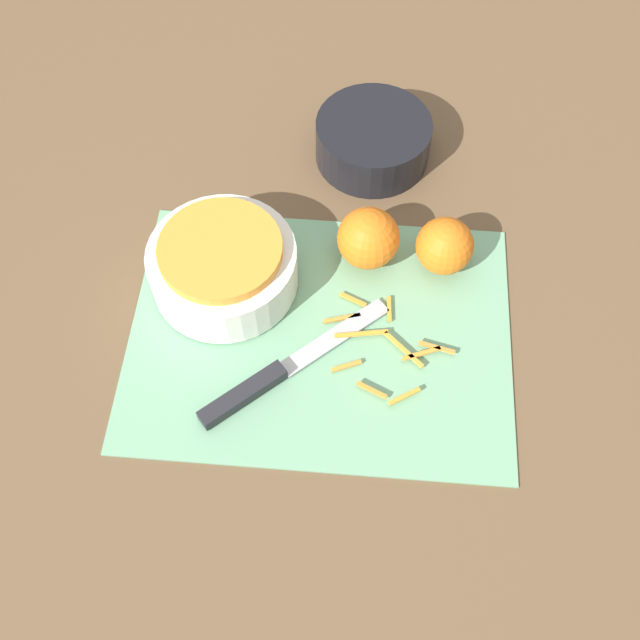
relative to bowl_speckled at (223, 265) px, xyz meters
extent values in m
plane|color=brown|center=(0.12, -0.06, -0.04)|extent=(4.00, 4.00, 0.00)
cube|color=#75AD84|center=(0.12, -0.06, -0.04)|extent=(0.46, 0.35, 0.01)
cylinder|color=silver|center=(0.00, 0.00, -0.01)|extent=(0.18, 0.18, 0.06)
cylinder|color=orange|center=(0.00, 0.00, 0.03)|extent=(0.15, 0.15, 0.02)
cylinder|color=black|center=(0.17, 0.23, -0.01)|extent=(0.16, 0.16, 0.06)
cube|color=#232328|center=(0.04, -0.16, -0.03)|extent=(0.10, 0.09, 0.02)
cube|color=#B2B2B7|center=(0.14, -0.07, -0.03)|extent=(0.13, 0.12, 0.00)
sphere|color=orange|center=(0.27, 0.05, 0.00)|extent=(0.07, 0.07, 0.07)
sphere|color=orange|center=(0.17, 0.05, 0.00)|extent=(0.08, 0.08, 0.08)
cube|color=orange|center=(0.16, -0.02, -0.03)|extent=(0.03, 0.02, 0.00)
cube|color=orange|center=(0.19, -0.14, -0.03)|extent=(0.04, 0.02, 0.00)
cube|color=orange|center=(0.17, -0.07, -0.03)|extent=(0.06, 0.02, 0.00)
cube|color=orange|center=(0.25, -0.09, -0.03)|extent=(0.05, 0.02, 0.00)
cube|color=gold|center=(0.23, -0.14, -0.03)|extent=(0.04, 0.03, 0.00)
cube|color=orange|center=(0.15, -0.04, -0.03)|extent=(0.05, 0.02, 0.00)
cube|color=gold|center=(0.22, -0.08, -0.03)|extent=(0.05, 0.05, 0.00)
cube|color=orange|center=(0.16, -0.11, -0.03)|extent=(0.04, 0.02, 0.00)
cube|color=orange|center=(0.21, -0.03, -0.03)|extent=(0.01, 0.03, 0.00)
cube|color=orange|center=(0.26, -0.08, -0.03)|extent=(0.04, 0.02, 0.00)
camera|label=1|loc=(0.16, -0.51, 0.75)|focal=42.00mm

